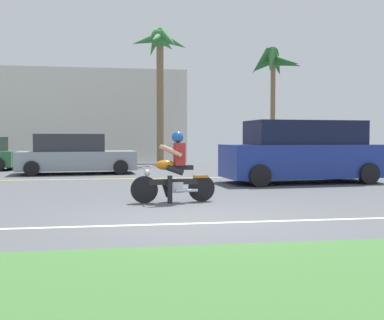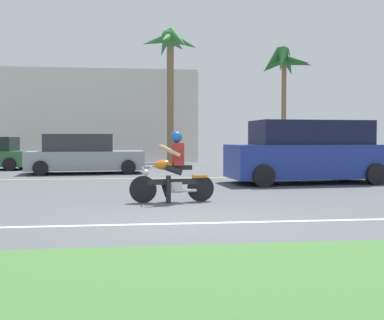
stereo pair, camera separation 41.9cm
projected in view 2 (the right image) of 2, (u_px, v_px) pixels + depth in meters
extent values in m
cube|color=#4C4F54|center=(174.00, 198.00, 11.00)|extent=(56.00, 30.00, 0.04)
cube|color=#3D6B33|center=(242.00, 298.00, 3.95)|extent=(56.00, 3.80, 0.06)
cube|color=silver|center=(191.00, 223.00, 7.60)|extent=(50.40, 0.12, 0.01)
cube|color=yellow|center=(162.00, 178.00, 16.28)|extent=(50.40, 0.12, 0.01)
cylinder|color=black|center=(143.00, 189.00, 10.03)|extent=(0.58, 0.12, 0.58)
cylinder|color=black|center=(201.00, 188.00, 10.25)|extent=(0.58, 0.12, 0.58)
cylinder|color=#B7BAC1|center=(147.00, 178.00, 10.04)|extent=(0.26, 0.06, 0.50)
cube|color=black|center=(172.00, 182.00, 10.13)|extent=(1.06, 0.16, 0.12)
cube|color=#B7BAC1|center=(174.00, 187.00, 10.15)|extent=(0.32, 0.21, 0.23)
ellipsoid|color=#B76614|center=(164.00, 165.00, 10.09)|extent=(0.42, 0.23, 0.21)
cube|color=black|center=(181.00, 167.00, 10.15)|extent=(0.47, 0.24, 0.10)
cube|color=#B76614|center=(200.00, 176.00, 10.24)|extent=(0.32, 0.17, 0.06)
cylinder|color=#B7BAC1|center=(151.00, 167.00, 10.04)|extent=(0.07, 0.60, 0.03)
sphere|color=#B7BAC1|center=(146.00, 173.00, 10.02)|extent=(0.13, 0.13, 0.13)
cylinder|color=#B7BAC1|center=(185.00, 191.00, 10.08)|extent=(0.49, 0.10, 0.07)
cube|color=maroon|center=(178.00, 154.00, 10.13)|extent=(0.23, 0.32, 0.48)
sphere|color=#194C9E|center=(176.00, 137.00, 10.11)|extent=(0.25, 0.25, 0.25)
cylinder|color=black|center=(172.00, 169.00, 10.22)|extent=(0.39, 0.15, 0.24)
cylinder|color=black|center=(174.00, 170.00, 10.03)|extent=(0.39, 0.15, 0.24)
cylinder|color=black|center=(168.00, 189.00, 9.99)|extent=(0.11, 0.11, 0.59)
cylinder|color=black|center=(165.00, 190.00, 10.23)|extent=(0.20, 0.12, 0.33)
cylinder|color=tan|center=(168.00, 151.00, 10.28)|extent=(0.44, 0.11, 0.27)
cylinder|color=tan|center=(171.00, 151.00, 9.90)|extent=(0.44, 0.11, 0.27)
cube|color=navy|center=(307.00, 161.00, 14.50)|extent=(4.98, 2.23, 1.01)
cube|color=black|center=(310.00, 133.00, 14.48)|extent=(3.61, 1.86, 0.73)
cylinder|color=black|center=(344.00, 170.00, 15.77)|extent=(0.65, 0.27, 0.64)
cylinder|color=black|center=(244.00, 171.00, 15.10)|extent=(0.65, 0.27, 0.64)
cylinder|color=black|center=(376.00, 174.00, 13.94)|extent=(0.65, 0.27, 0.64)
cylinder|color=black|center=(263.00, 176.00, 13.27)|extent=(0.65, 0.27, 0.64)
cylinder|color=black|center=(381.00, 159.00, 14.99)|extent=(0.24, 0.59, 0.58)
cylinder|color=black|center=(22.00, 162.00, 21.65)|extent=(0.57, 0.22, 0.56)
cylinder|color=black|center=(9.00, 164.00, 20.02)|extent=(0.57, 0.22, 0.56)
cube|color=#8C939E|center=(86.00, 160.00, 18.58)|extent=(4.61, 2.17, 0.73)
cube|color=#2D2F36|center=(79.00, 143.00, 18.50)|extent=(2.71, 1.78, 0.67)
cylinder|color=black|center=(40.00, 168.00, 17.37)|extent=(0.57, 0.22, 0.56)
cylinder|color=black|center=(128.00, 167.00, 17.99)|extent=(0.57, 0.22, 0.56)
cylinder|color=black|center=(46.00, 165.00, 19.18)|extent=(0.57, 0.22, 0.56)
cylinder|color=black|center=(126.00, 165.00, 19.80)|extent=(0.57, 0.22, 0.56)
cylinder|color=brown|center=(170.00, 102.00, 24.09)|extent=(0.36, 0.36, 6.50)
sphere|color=#337538|center=(170.00, 38.00, 23.94)|extent=(0.93, 0.93, 0.93)
cone|color=#337538|center=(183.00, 42.00, 24.16)|extent=(1.71, 0.86, 1.03)
cone|color=#337538|center=(176.00, 44.00, 24.57)|extent=(1.33, 1.67, 0.89)
cone|color=#337538|center=(165.00, 44.00, 24.57)|extent=(1.02, 1.56, 1.50)
cone|color=#337538|center=(157.00, 41.00, 23.77)|extent=(1.70, 0.77, 1.00)
cone|color=#337538|center=(167.00, 39.00, 23.27)|extent=(1.07, 1.73, 0.99)
cone|color=#337538|center=(178.00, 39.00, 23.40)|extent=(1.29, 1.64, 1.34)
cylinder|color=brown|center=(284.00, 112.00, 24.41)|extent=(0.25, 0.25, 5.48)
sphere|color=#235B28|center=(284.00, 59.00, 24.29)|extent=(0.65, 0.65, 0.65)
cone|color=#235B28|center=(298.00, 62.00, 24.29)|extent=(1.68, 0.75, 0.84)
cone|color=#235B28|center=(288.00, 64.00, 24.91)|extent=(1.36, 1.60, 1.37)
cone|color=#235B28|center=(275.00, 64.00, 24.87)|extent=(1.25, 1.72, 1.05)
cone|color=#235B28|center=(272.00, 62.00, 24.08)|extent=(1.52, 0.82, 1.53)
cone|color=#235B28|center=(282.00, 60.00, 23.64)|extent=(1.14, 1.54, 1.53)
cone|color=#235B28|center=(296.00, 61.00, 23.83)|extent=(1.50, 1.60, 0.91)
cube|color=beige|center=(100.00, 117.00, 28.37)|extent=(11.41, 4.00, 5.32)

